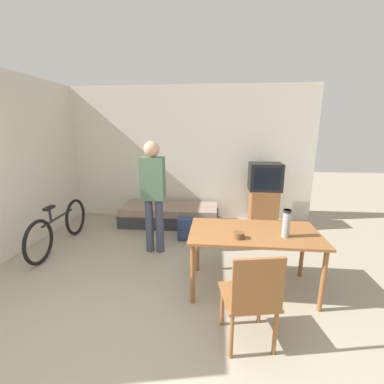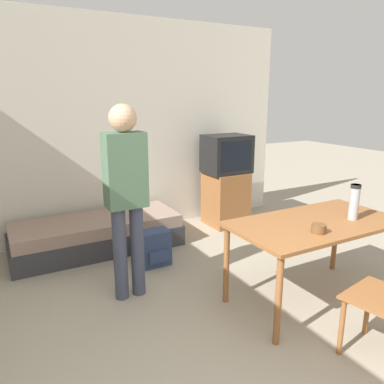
{
  "view_description": "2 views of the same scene",
  "coord_description": "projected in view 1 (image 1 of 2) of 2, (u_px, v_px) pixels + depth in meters",
  "views": [
    {
      "loc": [
        0.8,
        -1.5,
        1.89
      ],
      "look_at": [
        0.44,
        2.18,
        0.95
      ],
      "focal_mm": 24.0,
      "sensor_mm": 36.0,
      "label": 1
    },
    {
      "loc": [
        -1.12,
        -0.84,
        1.77
      ],
      "look_at": [
        0.53,
        2.18,
        0.87
      ],
      "focal_mm": 35.0,
      "sensor_mm": 36.0,
      "label": 2
    }
  ],
  "objects": [
    {
      "name": "wooden_chair",
      "position": [
        252.0,
        296.0,
        2.14
      ],
      "size": [
        0.53,
        0.53,
        0.93
      ],
      "color": "brown",
      "rests_on": "ground_plane"
    },
    {
      "name": "tv",
      "position": [
        264.0,
        195.0,
        4.89
      ],
      "size": [
        0.59,
        0.51,
        1.25
      ],
      "color": "brown",
      "rests_on": "ground_plane"
    },
    {
      "name": "bicycle",
      "position": [
        59.0,
        227.0,
        4.11
      ],
      "size": [
        0.12,
        1.69,
        0.74
      ],
      "color": "black",
      "rests_on": "ground_plane"
    },
    {
      "name": "ground_plane",
      "position": [
        108.0,
        379.0,
        1.98
      ],
      "size": [
        20.0,
        20.0,
        0.0
      ],
      "primitive_type": "plane",
      "color": "#9E937F"
    },
    {
      "name": "daybed",
      "position": [
        170.0,
        215.0,
        5.13
      ],
      "size": [
        1.92,
        0.75,
        0.38
      ],
      "color": "#333338",
      "rests_on": "ground_plane"
    },
    {
      "name": "backpack",
      "position": [
        187.0,
        229.0,
        4.41
      ],
      "size": [
        0.31,
        0.23,
        0.38
      ],
      "color": "navy",
      "rests_on": "ground_plane"
    },
    {
      "name": "dining_table",
      "position": [
        254.0,
        238.0,
        2.95
      ],
      "size": [
        1.47,
        0.78,
        0.73
      ],
      "color": "brown",
      "rests_on": "ground_plane"
    },
    {
      "name": "wall_left",
      "position": [
        4.0,
        166.0,
        3.68
      ],
      "size": [
        0.06,
        4.76,
        2.7
      ],
      "color": "silver",
      "rests_on": "ground_plane"
    },
    {
      "name": "person_standing",
      "position": [
        153.0,
        189.0,
        3.8
      ],
      "size": [
        0.34,
        0.23,
        1.7
      ],
      "color": "#3D4256",
      "rests_on": "ground_plane"
    },
    {
      "name": "thermos_flask",
      "position": [
        286.0,
        222.0,
        2.75
      ],
      "size": [
        0.08,
        0.08,
        0.31
      ],
      "color": "#99999E",
      "rests_on": "dining_table"
    },
    {
      "name": "mate_bowl",
      "position": [
        239.0,
        235.0,
        2.74
      ],
      "size": [
        0.11,
        0.11,
        0.07
      ],
      "color": "brown",
      "rests_on": "dining_table"
    },
    {
      "name": "wall_back",
      "position": [
        179.0,
        154.0,
        5.31
      ],
      "size": [
        5.44,
        0.06,
        2.7
      ],
      "color": "silver",
      "rests_on": "ground_plane"
    }
  ]
}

